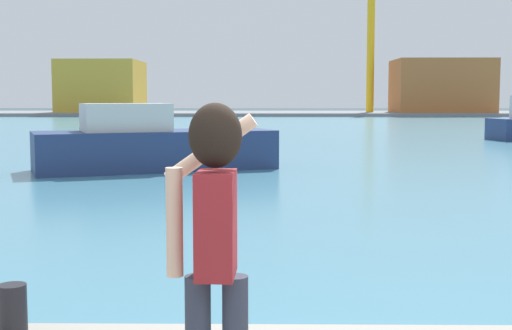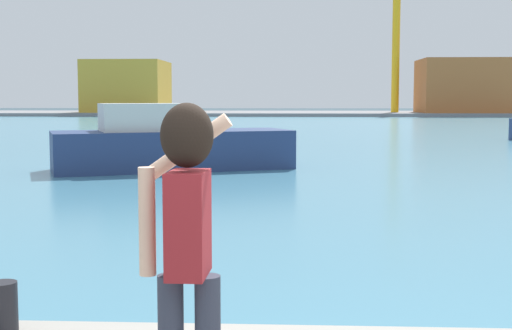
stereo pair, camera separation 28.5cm
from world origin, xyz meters
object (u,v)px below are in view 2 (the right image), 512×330
warehouse_left (127,87)px  warehouse_right (468,86)px  harbor_bollard (4,308)px  port_crane (406,37)px  boat_moored (168,145)px  person_photographer (186,230)px

warehouse_left → warehouse_right: size_ratio=0.86×
warehouse_right → harbor_bollard: bearing=-106.0°
warehouse_right → port_crane: (-7.75, 1.29, 6.44)m
boat_moored → port_crane: size_ratio=0.47×
person_photographer → port_crane: bearing=-8.1°
warehouse_right → port_crane: 10.16m
warehouse_left → port_crane: size_ratio=0.65×
person_photographer → harbor_bollard: size_ratio=4.47×
harbor_bollard → warehouse_left: (-19.88, 88.13, 3.18)m
person_photographer → warehouse_right: 91.27m
warehouse_left → person_photographer: bearing=-76.5°
harbor_bollard → warehouse_left: bearing=102.7°
person_photographer → port_crane: (15.49, 89.53, 8.78)m
warehouse_right → port_crane: bearing=170.5°
harbor_bollard → boat_moored: bearing=95.8°
harbor_bollard → boat_moored: 16.49m
person_photographer → port_crane: size_ratio=0.11×
person_photographer → boat_moored: person_photographer is taller
warehouse_left → port_crane: 37.54m
warehouse_left → boat_moored: bearing=-75.7°
boat_moored → person_photographer: bearing=-101.2°
boat_moored → warehouse_right: 75.32m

